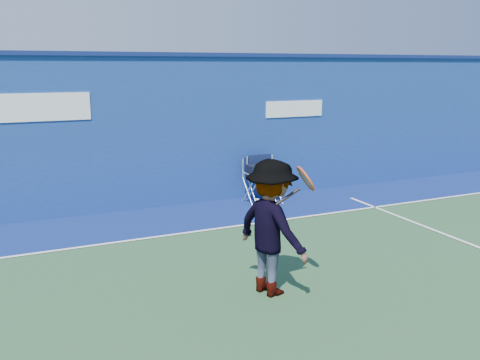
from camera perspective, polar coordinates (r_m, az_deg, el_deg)
name	(u,v)px	position (r m, az deg, el deg)	size (l,w,h in m)	color
ground	(234,323)	(5.92, -0.73, -15.75)	(80.00, 80.00, 0.00)	#294E2D
stadium_wall	(129,132)	(10.27, -12.31, 5.30)	(24.00, 0.50, 3.08)	navy
out_of_bounds_strip	(146,222)	(9.54, -10.49, -4.69)	(24.00, 1.80, 0.01)	navy
court_lines	(214,300)	(6.41, -2.90, -13.30)	(24.00, 12.00, 0.01)	white
directors_chair_left	(260,184)	(10.68, 2.22, -0.41)	(0.56, 0.52, 0.94)	silver
directors_chair_right	(265,188)	(10.70, 2.78, -0.90)	(0.59, 0.53, 0.99)	silver
water_bottle	(257,204)	(10.20, 1.97, -2.72)	(0.07, 0.07, 0.22)	white
tennis_player	(272,227)	(6.33, 3.58, -5.33)	(1.02, 1.25, 1.72)	#EA4738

